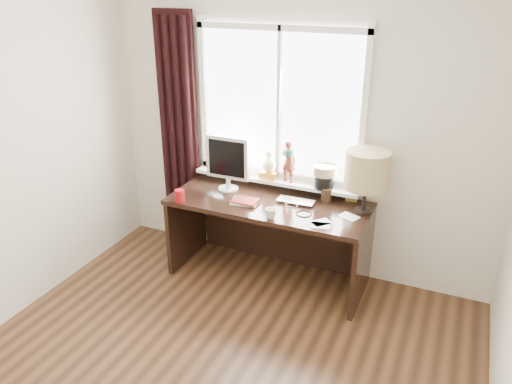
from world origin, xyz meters
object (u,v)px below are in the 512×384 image
at_px(mug, 271,213).
at_px(table_lamp, 367,170).
at_px(laptop, 296,201).
at_px(red_cup, 180,196).
at_px(monitor, 228,160).
at_px(desk, 273,223).

height_order(mug, table_lamp, table_lamp).
relative_size(laptop, red_cup, 2.95).
bearing_deg(monitor, red_cup, -123.00).
relative_size(mug, desk, 0.05).
relative_size(laptop, mug, 3.48).
height_order(red_cup, monitor, monitor).
bearing_deg(desk, red_cup, -150.01).
distance_m(mug, table_lamp, 0.82).
bearing_deg(monitor, mug, -33.87).
distance_m(desk, monitor, 0.68).
distance_m(mug, red_cup, 0.82).
height_order(laptop, desk, laptop).
bearing_deg(mug, laptop, 76.45).
distance_m(red_cup, table_lamp, 1.55).
relative_size(monitor, table_lamp, 0.94).
bearing_deg(desk, table_lamp, 1.25).
relative_size(laptop, desk, 0.19).
xyz_separation_m(desk, table_lamp, (0.78, 0.02, 0.61)).
distance_m(laptop, desk, 0.34).
height_order(desk, monitor, monitor).
bearing_deg(mug, desk, 109.53).
relative_size(mug, red_cup, 0.85).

